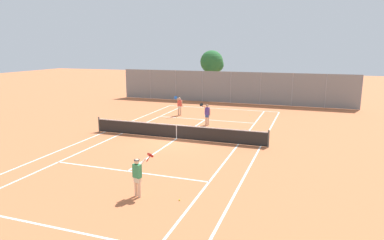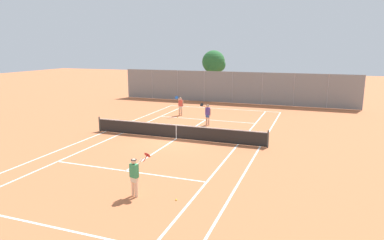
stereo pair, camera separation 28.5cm
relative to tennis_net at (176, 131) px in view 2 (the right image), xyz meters
name	(u,v)px [view 2 (the right image)]	position (x,y,z in m)	size (l,w,h in m)	color
ground_plane	(176,139)	(0.00, 0.00, -0.51)	(120.00, 120.00, 0.00)	#BC663D
court_line_markings	(176,139)	(0.00, 0.00, -0.51)	(11.10, 23.90, 0.01)	silver
tennis_net	(176,131)	(0.00, 0.00, 0.00)	(12.00, 0.10, 1.07)	#474C47
player_near_side	(135,175)	(1.85, -8.79, 0.42)	(0.80, 0.71, 1.77)	beige
player_far_left	(180,105)	(-2.69, 7.41, 0.42)	(0.53, 0.84, 1.77)	#D8A884
player_far_right	(208,113)	(0.73, 4.52, 0.42)	(0.73, 0.72, 1.77)	#D8A884
loose_tennis_ball_0	(182,127)	(-0.87, 3.27, -0.48)	(0.07, 0.07, 0.07)	#D1DB33
loose_tennis_ball_1	(178,117)	(-2.55, 6.39, -0.48)	(0.07, 0.07, 0.07)	#D1DB33
loose_tennis_ball_2	(251,115)	(3.22, 9.38, -0.48)	(0.07, 0.07, 0.07)	#D1DB33
loose_tennis_ball_3	(176,200)	(3.57, -8.60, -0.48)	(0.07, 0.07, 0.07)	#D1DB33
back_fence	(232,87)	(0.00, 15.67, 1.18)	(25.51, 0.08, 3.38)	gray
tree_behind_left	(214,63)	(-2.80, 18.28, 3.65)	(2.70, 2.63, 5.57)	brown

